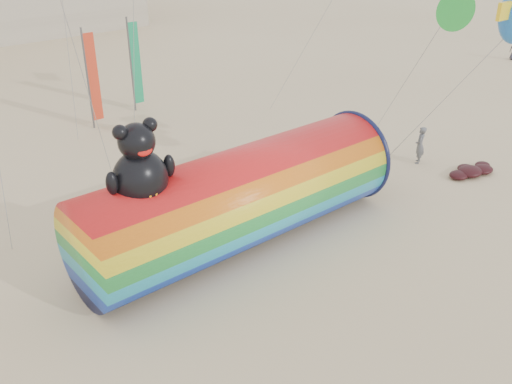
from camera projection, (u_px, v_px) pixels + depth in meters
ground at (274, 281)px, 18.02m from camera, size 160.00×160.00×0.00m
windsock_assembly at (241, 195)px, 19.34m from camera, size 11.72×3.57×5.40m
kite_handler at (420, 145)px, 25.73m from camera, size 0.75×0.67×1.72m
fabric_bundle at (472, 171)px, 24.94m from camera, size 2.62×1.35×0.41m
festival_banners at (51, 89)px, 27.37m from camera, size 13.77×3.75×5.20m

